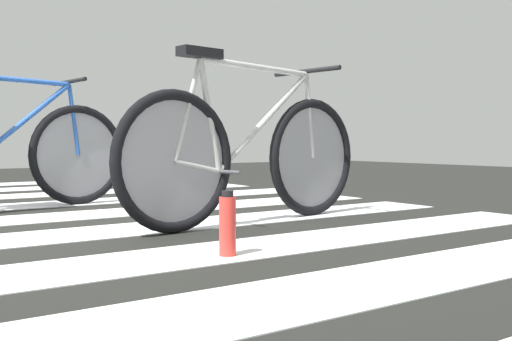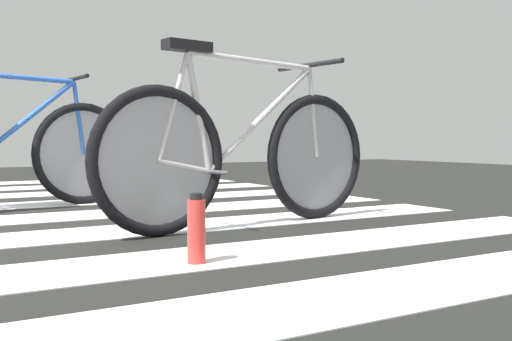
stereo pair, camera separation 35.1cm
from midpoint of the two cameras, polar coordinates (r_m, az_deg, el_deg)
name	(u,v)px [view 1 (the left image)]	position (r m, az deg, el deg)	size (l,w,h in m)	color
crosswalk_markings	(9,220)	(3.68, -25.38, -4.55)	(5.29, 6.53, 0.00)	white
bicycle_1_of_3	(250,154)	(3.18, -3.18, 1.53)	(1.73, 0.52, 0.93)	black
bicycle_2_of_3	(4,152)	(4.22, -25.41, 1.59)	(1.73, 0.52, 0.93)	black
water_bottle	(228,225)	(2.27, -6.54, -5.61)	(0.07, 0.07, 0.26)	red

